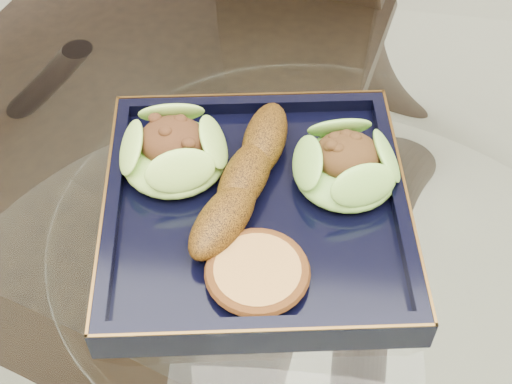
# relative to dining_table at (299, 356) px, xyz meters

# --- Properties ---
(dining_table) EXTENTS (1.13, 1.13, 0.77)m
(dining_table) POSITION_rel_dining_table_xyz_m (0.00, 0.00, 0.00)
(dining_table) COLOR white
(dining_table) RESTS_ON ground
(dining_chair) EXTENTS (0.53, 0.53, 1.01)m
(dining_chair) POSITION_rel_dining_table_xyz_m (-0.16, 0.41, -0.03)
(dining_chair) COLOR black
(dining_chair) RESTS_ON ground
(navy_plate) EXTENTS (0.30, 0.30, 0.02)m
(navy_plate) POSITION_rel_dining_table_xyz_m (-0.05, 0.05, 0.17)
(navy_plate) COLOR black
(navy_plate) RESTS_ON dining_table
(lettuce_wrap_left) EXTENTS (0.11, 0.11, 0.04)m
(lettuce_wrap_left) POSITION_rel_dining_table_xyz_m (-0.13, 0.09, 0.20)
(lettuce_wrap_left) COLOR #689D2D
(lettuce_wrap_left) RESTS_ON navy_plate
(lettuce_wrap_right) EXTENTS (0.11, 0.11, 0.03)m
(lettuce_wrap_right) POSITION_rel_dining_table_xyz_m (0.03, 0.09, 0.20)
(lettuce_wrap_right) COLOR #54992C
(lettuce_wrap_right) RESTS_ON navy_plate
(roasted_plantain) EXTENTS (0.09, 0.19, 0.04)m
(roasted_plantain) POSITION_rel_dining_table_xyz_m (-0.06, 0.07, 0.20)
(roasted_plantain) COLOR #5C3709
(roasted_plantain) RESTS_ON navy_plate
(crumb_patty) EXTENTS (0.08, 0.08, 0.01)m
(crumb_patty) POSITION_rel_dining_table_xyz_m (-0.04, -0.03, 0.19)
(crumb_patty) COLOR #BE8B3F
(crumb_patty) RESTS_ON navy_plate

